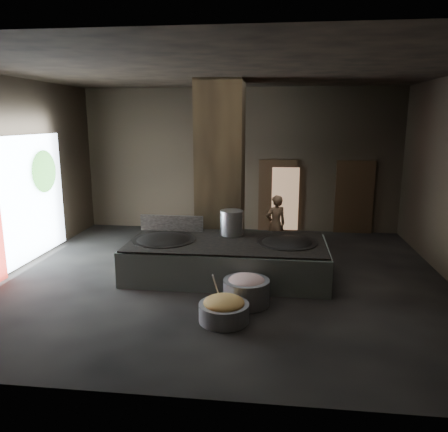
# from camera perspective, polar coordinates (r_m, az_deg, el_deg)

# --- Properties ---
(floor) EXTENTS (10.00, 9.00, 0.10)m
(floor) POSITION_cam_1_polar(r_m,az_deg,el_deg) (10.11, -0.12, -8.17)
(floor) COLOR black
(floor) RESTS_ON ground
(ceiling) EXTENTS (10.00, 9.00, 0.10)m
(ceiling) POSITION_cam_1_polar(r_m,az_deg,el_deg) (9.52, -0.13, 18.71)
(ceiling) COLOR black
(ceiling) RESTS_ON back_wall
(back_wall) EXTENTS (10.00, 0.10, 4.50)m
(back_wall) POSITION_cam_1_polar(r_m,az_deg,el_deg) (14.05, 2.13, 7.29)
(back_wall) COLOR black
(back_wall) RESTS_ON ground
(front_wall) EXTENTS (10.00, 0.10, 4.50)m
(front_wall) POSITION_cam_1_polar(r_m,az_deg,el_deg) (5.14, -6.26, -1.83)
(front_wall) COLOR black
(front_wall) RESTS_ON ground
(left_wall) EXTENTS (0.10, 9.00, 4.50)m
(left_wall) POSITION_cam_1_polar(r_m,az_deg,el_deg) (11.32, -26.50, 4.75)
(left_wall) COLOR black
(left_wall) RESTS_ON ground
(pillar) EXTENTS (1.20, 1.20, 4.50)m
(pillar) POSITION_cam_1_polar(r_m,az_deg,el_deg) (11.46, -0.47, 6.13)
(pillar) COLOR black
(pillar) RESTS_ON ground
(hearth_platform) EXTENTS (4.51, 2.20, 0.78)m
(hearth_platform) POSITION_cam_1_polar(r_m,az_deg,el_deg) (10.01, 0.37, -5.73)
(hearth_platform) COLOR #9CAE9F
(hearth_platform) RESTS_ON ground
(platform_cap) EXTENTS (4.39, 2.11, 0.03)m
(platform_cap) POSITION_cam_1_polar(r_m,az_deg,el_deg) (9.88, 0.38, -3.38)
(platform_cap) COLOR black
(platform_cap) RESTS_ON hearth_platform
(wok_left) EXTENTS (1.41, 1.41, 0.39)m
(wok_left) POSITION_cam_1_polar(r_m,az_deg,el_deg) (10.11, -7.86, -3.52)
(wok_left) COLOR black
(wok_left) RESTS_ON hearth_platform
(wok_left_rim) EXTENTS (1.44, 1.44, 0.05)m
(wok_left_rim) POSITION_cam_1_polar(r_m,az_deg,el_deg) (10.09, -7.88, -3.14)
(wok_left_rim) COLOR black
(wok_left_rim) RESTS_ON hearth_platform
(wok_right) EXTENTS (1.32, 1.32, 0.37)m
(wok_right) POSITION_cam_1_polar(r_m,az_deg,el_deg) (9.89, 8.22, -3.89)
(wok_right) COLOR black
(wok_right) RESTS_ON hearth_platform
(wok_right_rim) EXTENTS (1.35, 1.35, 0.05)m
(wok_right_rim) POSITION_cam_1_polar(r_m,az_deg,el_deg) (9.87, 8.23, -3.50)
(wok_right_rim) COLOR black
(wok_right_rim) RESTS_ON hearth_platform
(stock_pot) EXTENTS (0.55, 0.55, 0.59)m
(stock_pot) POSITION_cam_1_polar(r_m,az_deg,el_deg) (10.33, 1.00, -0.88)
(stock_pot) COLOR #B1B5B9
(stock_pot) RESTS_ON hearth_platform
(splash_guard) EXTENTS (1.56, 0.08, 0.39)m
(splash_guard) POSITION_cam_1_polar(r_m,az_deg,el_deg) (10.79, -6.85, -0.93)
(splash_guard) COLOR black
(splash_guard) RESTS_ON hearth_platform
(cook) EXTENTS (0.68, 0.58, 1.59)m
(cook) POSITION_cam_1_polar(r_m,az_deg,el_deg) (11.66, 6.76, -1.12)
(cook) COLOR #966E4C
(cook) RESTS_ON ground
(veg_basin) EXTENTS (1.01, 1.01, 0.33)m
(veg_basin) POSITION_cam_1_polar(r_m,az_deg,el_deg) (7.94, -0.01, -12.46)
(veg_basin) COLOR gray
(veg_basin) RESTS_ON ground
(veg_fill) EXTENTS (0.74, 0.74, 0.23)m
(veg_fill) POSITION_cam_1_polar(r_m,az_deg,el_deg) (7.87, -0.01, -11.24)
(veg_fill) COLOR #9DA44F
(veg_fill) RESTS_ON veg_basin
(ladle) EXTENTS (0.13, 0.35, 0.64)m
(ladle) POSITION_cam_1_polar(r_m,az_deg,el_deg) (7.94, -0.96, -9.44)
(ladle) COLOR #B1B5B9
(ladle) RESTS_ON veg_basin
(meat_basin) EXTENTS (1.12, 1.12, 0.49)m
(meat_basin) POSITION_cam_1_polar(r_m,az_deg,el_deg) (8.61, 2.93, -9.86)
(meat_basin) COLOR gray
(meat_basin) RESTS_ON ground
(meat_fill) EXTENTS (0.74, 0.74, 0.28)m
(meat_fill) POSITION_cam_1_polar(r_m,az_deg,el_deg) (8.53, 2.95, -8.60)
(meat_fill) COLOR #AD6D68
(meat_fill) RESTS_ON meat_basin
(doorway_near) EXTENTS (1.18, 0.08, 2.38)m
(doorway_near) POSITION_cam_1_polar(r_m,az_deg,el_deg) (14.06, 6.94, 2.48)
(doorway_near) COLOR black
(doorway_near) RESTS_ON ground
(doorway_near_glow) EXTENTS (0.85, 0.04, 2.01)m
(doorway_near_glow) POSITION_cam_1_polar(r_m,az_deg,el_deg) (14.02, 7.98, 2.22)
(doorway_near_glow) COLOR #8C6647
(doorway_near_glow) RESTS_ON ground
(doorway_far) EXTENTS (1.18, 0.08, 2.38)m
(doorway_far) POSITION_cam_1_polar(r_m,az_deg,el_deg) (14.27, 16.63, 2.20)
(doorway_far) COLOR black
(doorway_far) RESTS_ON ground
(doorway_far_glow) EXTENTS (0.89, 0.04, 2.10)m
(doorway_far_glow) POSITION_cam_1_polar(r_m,az_deg,el_deg) (14.39, 15.89, 2.12)
(doorway_far_glow) COLOR #8C6647
(doorway_far_glow) RESTS_ON ground
(left_opening) EXTENTS (0.04, 4.20, 3.10)m
(left_opening) POSITION_cam_1_polar(r_m,az_deg,el_deg) (11.53, -25.24, 1.71)
(left_opening) COLOR white
(left_opening) RESTS_ON ground
(tree_silhouette) EXTENTS (0.28, 1.10, 1.10)m
(tree_silhouette) POSITION_cam_1_polar(r_m,az_deg,el_deg) (12.33, -22.43, 5.41)
(tree_silhouette) COLOR #194714
(tree_silhouette) RESTS_ON left_opening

